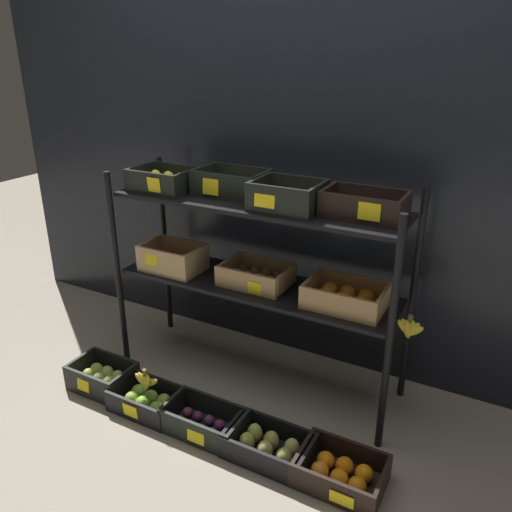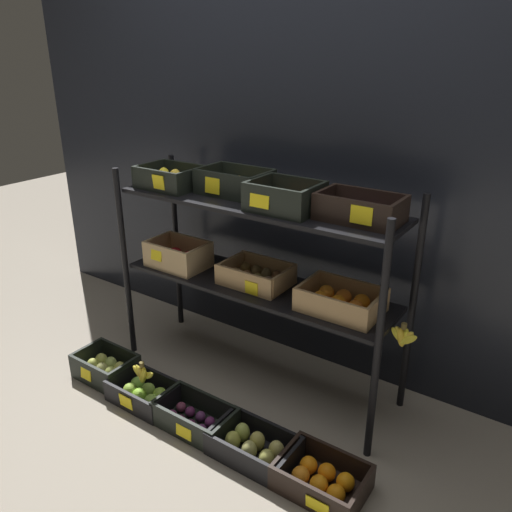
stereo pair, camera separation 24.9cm
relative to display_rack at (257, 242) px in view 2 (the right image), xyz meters
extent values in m
plane|color=gray|center=(-0.01, 0.00, -0.77)|extent=(10.00, 10.00, 0.00)
cube|color=black|center=(-0.01, 0.41, 0.32)|extent=(3.85, 0.12, 2.18)
cylinder|color=black|center=(-0.73, -0.20, -0.24)|extent=(0.03, 0.03, 1.08)
cylinder|color=black|center=(0.72, -0.20, -0.24)|extent=(0.03, 0.03, 1.08)
cylinder|color=black|center=(-0.73, 0.21, -0.24)|extent=(0.03, 0.03, 1.08)
cylinder|color=black|center=(0.72, 0.21, -0.24)|extent=(0.03, 0.03, 1.08)
cube|color=black|center=(-0.01, 0.00, -0.24)|extent=(1.42, 0.37, 0.02)
cube|color=black|center=(-0.01, 0.00, 0.19)|extent=(1.42, 0.37, 0.02)
cube|color=tan|center=(-0.48, -0.05, -0.22)|extent=(0.31, 0.22, 0.01)
cube|color=tan|center=(-0.48, -0.15, -0.15)|extent=(0.31, 0.02, 0.13)
cube|color=tan|center=(-0.48, 0.05, -0.15)|extent=(0.31, 0.02, 0.13)
cube|color=tan|center=(-0.63, -0.05, -0.15)|extent=(0.02, 0.19, 0.13)
cube|color=tan|center=(-0.33, -0.05, -0.15)|extent=(0.02, 0.19, 0.13)
sphere|color=red|center=(-0.53, -0.07, -0.18)|extent=(0.07, 0.07, 0.07)
sphere|color=red|center=(-0.43, -0.08, -0.18)|extent=(0.07, 0.07, 0.07)
sphere|color=red|center=(-0.53, -0.02, -0.18)|extent=(0.07, 0.07, 0.07)
sphere|color=red|center=(-0.43, -0.02, -0.18)|extent=(0.07, 0.07, 0.07)
cube|color=yellow|center=(-0.53, -0.16, -0.14)|extent=(0.07, 0.01, 0.06)
cube|color=tan|center=(0.00, 0.00, -0.22)|extent=(0.33, 0.24, 0.01)
cube|color=tan|center=(0.00, -0.11, -0.17)|extent=(0.33, 0.02, 0.09)
cube|color=tan|center=(0.00, 0.12, -0.17)|extent=(0.33, 0.02, 0.09)
cube|color=tan|center=(-0.16, 0.00, -0.17)|extent=(0.02, 0.21, 0.09)
cube|color=tan|center=(0.16, 0.00, -0.17)|extent=(0.02, 0.21, 0.09)
ellipsoid|color=brown|center=(-0.09, -0.03, -0.18)|extent=(0.05, 0.05, 0.07)
ellipsoid|color=brown|center=(-0.03, -0.04, -0.18)|extent=(0.05, 0.05, 0.07)
ellipsoid|color=brown|center=(0.03, -0.03, -0.18)|extent=(0.05, 0.05, 0.07)
ellipsoid|color=brown|center=(0.09, -0.03, -0.18)|extent=(0.05, 0.05, 0.07)
ellipsoid|color=brown|center=(-0.10, 0.04, -0.18)|extent=(0.05, 0.05, 0.07)
ellipsoid|color=brown|center=(-0.03, 0.04, -0.18)|extent=(0.05, 0.05, 0.07)
ellipsoid|color=brown|center=(0.03, 0.04, -0.18)|extent=(0.05, 0.05, 0.07)
ellipsoid|color=brown|center=(0.09, 0.05, -0.18)|extent=(0.05, 0.05, 0.07)
cube|color=yellow|center=(0.05, -0.12, -0.19)|extent=(0.07, 0.01, 0.06)
cube|color=tan|center=(0.46, -0.01, -0.22)|extent=(0.36, 0.25, 0.01)
cube|color=tan|center=(0.46, -0.13, -0.17)|extent=(0.36, 0.02, 0.10)
cube|color=tan|center=(0.46, 0.10, -0.17)|extent=(0.36, 0.02, 0.10)
cube|color=tan|center=(0.29, -0.01, -0.17)|extent=(0.02, 0.22, 0.10)
cube|color=tan|center=(0.63, -0.01, -0.17)|extent=(0.02, 0.22, 0.10)
sphere|color=orange|center=(0.38, -0.05, -0.18)|extent=(0.07, 0.07, 0.07)
sphere|color=orange|center=(0.46, -0.04, -0.18)|extent=(0.07, 0.07, 0.07)
sphere|color=orange|center=(0.55, -0.05, -0.18)|extent=(0.07, 0.07, 0.07)
sphere|color=orange|center=(0.38, 0.02, -0.18)|extent=(0.07, 0.07, 0.07)
sphere|color=orange|center=(0.46, 0.02, -0.18)|extent=(0.07, 0.07, 0.07)
sphere|color=orange|center=(0.55, 0.02, -0.18)|extent=(0.07, 0.07, 0.07)
cube|color=black|center=(-0.52, -0.03, 0.20)|extent=(0.31, 0.24, 0.01)
cube|color=black|center=(-0.52, -0.14, 0.26)|extent=(0.31, 0.02, 0.10)
cube|color=black|center=(-0.52, 0.09, 0.26)|extent=(0.31, 0.02, 0.10)
cube|color=black|center=(-0.67, -0.03, 0.26)|extent=(0.02, 0.21, 0.10)
cube|color=black|center=(-0.37, -0.03, 0.26)|extent=(0.02, 0.21, 0.10)
ellipsoid|color=yellow|center=(-0.59, -0.06, 0.25)|extent=(0.06, 0.06, 0.08)
ellipsoid|color=yellow|center=(-0.52, -0.06, 0.25)|extent=(0.06, 0.06, 0.08)
ellipsoid|color=yellow|center=(-0.44, -0.06, 0.25)|extent=(0.06, 0.06, 0.08)
ellipsoid|color=yellow|center=(-0.60, 0.01, 0.25)|extent=(0.06, 0.06, 0.08)
ellipsoid|color=yellow|center=(-0.52, 0.01, 0.25)|extent=(0.06, 0.06, 0.08)
ellipsoid|color=yellow|center=(-0.44, 0.01, 0.25)|extent=(0.06, 0.06, 0.08)
cube|color=yellow|center=(-0.49, -0.15, 0.25)|extent=(0.07, 0.01, 0.07)
cube|color=black|center=(-0.17, 0.06, 0.20)|extent=(0.34, 0.23, 0.01)
cube|color=black|center=(-0.17, -0.04, 0.26)|extent=(0.34, 0.02, 0.11)
cube|color=black|center=(-0.17, 0.17, 0.26)|extent=(0.34, 0.02, 0.11)
cube|color=black|center=(-0.34, 0.06, 0.26)|extent=(0.02, 0.20, 0.11)
cube|color=black|center=(-0.01, 0.06, 0.26)|extent=(0.02, 0.20, 0.11)
sphere|color=#DBC658|center=(-0.25, 0.03, 0.24)|extent=(0.07, 0.07, 0.07)
sphere|color=gold|center=(-0.18, 0.04, 0.24)|extent=(0.07, 0.07, 0.07)
sphere|color=#DBC14B|center=(-0.10, 0.04, 0.24)|extent=(0.07, 0.07, 0.07)
sphere|color=#DAC853|center=(-0.25, 0.09, 0.24)|extent=(0.07, 0.07, 0.07)
sphere|color=gold|center=(-0.18, 0.10, 0.24)|extent=(0.07, 0.07, 0.07)
sphere|color=gold|center=(-0.10, 0.10, 0.24)|extent=(0.07, 0.07, 0.07)
cube|color=yellow|center=(-0.22, -0.05, 0.25)|extent=(0.09, 0.01, 0.08)
cube|color=black|center=(0.17, -0.03, 0.20)|extent=(0.30, 0.24, 0.01)
cube|color=black|center=(0.17, -0.15, 0.27)|extent=(0.30, 0.02, 0.12)
cube|color=black|center=(0.17, 0.08, 0.27)|extent=(0.30, 0.02, 0.12)
cube|color=black|center=(0.03, -0.03, 0.27)|extent=(0.02, 0.21, 0.12)
cube|color=black|center=(0.32, -0.03, 0.27)|extent=(0.02, 0.21, 0.12)
sphere|color=orange|center=(0.11, -0.07, 0.24)|extent=(0.06, 0.06, 0.06)
sphere|color=orange|center=(0.17, -0.07, 0.24)|extent=(0.06, 0.06, 0.06)
sphere|color=orange|center=(0.24, -0.07, 0.24)|extent=(0.06, 0.06, 0.06)
sphere|color=orange|center=(0.10, 0.00, 0.24)|extent=(0.06, 0.06, 0.06)
sphere|color=orange|center=(0.17, 0.01, 0.24)|extent=(0.06, 0.06, 0.06)
sphere|color=orange|center=(0.24, 0.00, 0.24)|extent=(0.06, 0.06, 0.06)
cube|color=yellow|center=(0.12, -0.16, 0.26)|extent=(0.10, 0.01, 0.06)
cube|color=black|center=(0.51, 0.02, 0.20)|extent=(0.35, 0.21, 0.01)
cube|color=black|center=(0.51, -0.08, 0.26)|extent=(0.35, 0.02, 0.10)
cube|color=black|center=(0.51, 0.12, 0.26)|extent=(0.35, 0.02, 0.10)
cube|color=black|center=(0.34, 0.02, 0.26)|extent=(0.02, 0.18, 0.10)
cube|color=black|center=(0.67, 0.02, 0.26)|extent=(0.02, 0.18, 0.10)
sphere|color=#633058|center=(0.40, -0.02, 0.23)|extent=(0.05, 0.05, 0.05)
sphere|color=#621751|center=(0.46, -0.02, 0.23)|extent=(0.05, 0.05, 0.05)
sphere|color=#591C4C|center=(0.50, -0.02, 0.23)|extent=(0.05, 0.05, 0.05)
sphere|color=#69174A|center=(0.56, -0.01, 0.23)|extent=(0.05, 0.05, 0.05)
sphere|color=#632A51|center=(0.61, -0.01, 0.23)|extent=(0.05, 0.05, 0.05)
sphere|color=#592A4B|center=(0.40, 0.05, 0.23)|extent=(0.05, 0.05, 0.05)
sphere|color=#541B5D|center=(0.45, 0.05, 0.23)|extent=(0.05, 0.05, 0.05)
sphere|color=#5D1A52|center=(0.51, 0.06, 0.23)|extent=(0.05, 0.05, 0.05)
sphere|color=#5D214B|center=(0.56, 0.05, 0.23)|extent=(0.05, 0.05, 0.05)
sphere|color=#6A2A4E|center=(0.61, 0.05, 0.23)|extent=(0.05, 0.05, 0.05)
cube|color=yellow|center=(0.56, -0.09, 0.26)|extent=(0.09, 0.01, 0.07)
cylinder|color=brown|center=(0.76, -0.02, -0.21)|extent=(0.02, 0.02, 0.02)
ellipsoid|color=yellow|center=(0.74, -0.02, -0.26)|extent=(0.08, 0.03, 0.09)
ellipsoid|color=yellow|center=(0.74, -0.01, -0.26)|extent=(0.07, 0.03, 0.09)
ellipsoid|color=yellow|center=(0.75, -0.03, -0.26)|extent=(0.05, 0.03, 0.09)
ellipsoid|color=yellow|center=(0.76, -0.02, -0.26)|extent=(0.05, 0.03, 0.09)
ellipsoid|color=yellow|center=(0.78, -0.02, -0.26)|extent=(0.07, 0.03, 0.09)
ellipsoid|color=yellow|center=(0.78, -0.03, -0.26)|extent=(0.09, 0.03, 0.08)
cube|color=black|center=(-0.66, -0.46, -0.77)|extent=(0.32, 0.22, 0.01)
cube|color=black|center=(-0.66, -0.57, -0.70)|extent=(0.32, 0.02, 0.13)
cube|color=black|center=(-0.66, -0.36, -0.70)|extent=(0.32, 0.02, 0.13)
cube|color=black|center=(-0.81, -0.46, -0.70)|extent=(0.02, 0.19, 0.13)
cube|color=black|center=(-0.51, -0.46, -0.70)|extent=(0.02, 0.19, 0.13)
ellipsoid|color=#B6C04E|center=(-0.73, -0.49, -0.72)|extent=(0.07, 0.07, 0.09)
ellipsoid|color=tan|center=(-0.65, -0.49, -0.72)|extent=(0.07, 0.07, 0.09)
ellipsoid|color=#ADB94F|center=(-0.59, -0.49, -0.72)|extent=(0.07, 0.07, 0.09)
ellipsoid|color=#B3B952|center=(-0.73, -0.43, -0.72)|extent=(0.07, 0.07, 0.09)
ellipsoid|color=#AAC05E|center=(-0.66, -0.43, -0.72)|extent=(0.07, 0.07, 0.09)
ellipsoid|color=#B6B64F|center=(-0.58, -0.43, -0.72)|extent=(0.07, 0.07, 0.09)
cube|color=yellow|center=(-0.68, -0.58, -0.70)|extent=(0.08, 0.01, 0.06)
cube|color=black|center=(-0.34, -0.49, -0.77)|extent=(0.34, 0.22, 0.01)
cube|color=black|center=(-0.34, -0.59, -0.71)|extent=(0.34, 0.02, 0.10)
cube|color=black|center=(-0.34, -0.39, -0.71)|extent=(0.34, 0.02, 0.10)
cube|color=black|center=(-0.50, -0.49, -0.71)|extent=(0.02, 0.19, 0.10)
cube|color=black|center=(-0.18, -0.49, -0.71)|extent=(0.02, 0.19, 0.10)
sphere|color=#8AB439|center=(-0.42, -0.52, -0.73)|extent=(0.07, 0.07, 0.07)
sphere|color=#87C832|center=(-0.35, -0.52, -0.73)|extent=(0.07, 0.07, 0.07)
sphere|color=#83B040|center=(-0.26, -0.52, -0.73)|extent=(0.07, 0.07, 0.07)
sphere|color=#86BF43|center=(-0.42, -0.46, -0.73)|extent=(0.07, 0.07, 0.07)
sphere|color=#88B244|center=(-0.34, -0.46, -0.73)|extent=(0.07, 0.07, 0.07)
sphere|color=#8DB838|center=(-0.27, -0.46, -0.73)|extent=(0.07, 0.07, 0.07)
cube|color=yellow|center=(-0.35, -0.60, -0.71)|extent=(0.08, 0.01, 0.07)
cube|color=black|center=(-0.01, -0.49, -0.77)|extent=(0.38, 0.21, 0.01)
cube|color=black|center=(-0.01, -0.59, -0.71)|extent=(0.38, 0.02, 0.11)
cube|color=black|center=(-0.01, -0.39, -0.71)|extent=(0.38, 0.02, 0.11)
cube|color=black|center=(-0.19, -0.49, -0.71)|extent=(0.02, 0.18, 0.11)
cube|color=black|center=(0.17, -0.49, -0.71)|extent=(0.02, 0.18, 0.11)
sphere|color=#65264D|center=(-0.12, -0.52, -0.74)|extent=(0.05, 0.05, 0.05)
sphere|color=#5E2848|center=(-0.07, -0.53, -0.74)|extent=(0.05, 0.05, 0.05)
sphere|color=#5E204B|center=(-0.01, -0.52, -0.74)|extent=(0.05, 0.05, 0.05)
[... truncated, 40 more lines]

